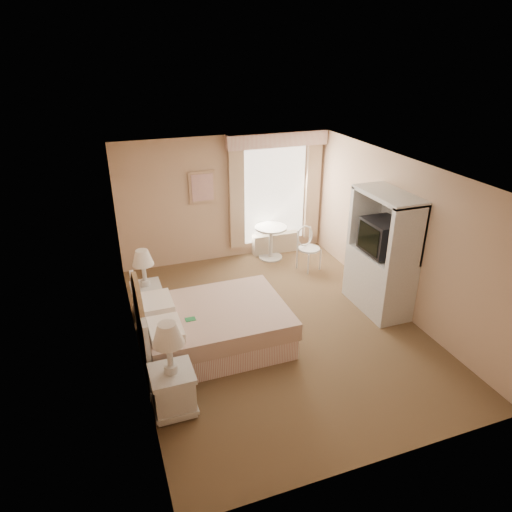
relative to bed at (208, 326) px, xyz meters
name	(u,v)px	position (x,y,z in m)	size (l,w,h in m)	color
room	(278,254)	(1.12, 0.13, 0.91)	(4.21, 5.51, 2.51)	brown
window	(276,191)	(2.17, 2.79, 1.00)	(2.05, 0.22, 2.51)	white
framed_art	(202,187)	(0.67, 2.85, 1.21)	(0.52, 0.04, 0.62)	tan
bed	(208,326)	(0.00, 0.00, 0.00)	(2.09, 1.59, 1.40)	tan
nightstand_near	(172,380)	(-0.72, -1.13, 0.12)	(0.51, 0.51, 1.23)	silver
nightstand_far	(146,291)	(-0.72, 1.16, 0.09)	(0.47, 0.47, 1.14)	silver
round_table	(271,237)	(1.97, 2.52, 0.12)	(0.65, 0.65, 0.69)	silver
cafe_chair	(307,245)	(2.46, 1.84, 0.16)	(0.52, 0.52, 0.86)	silver
armoire	(381,262)	(2.94, 0.11, 0.49)	(0.60, 1.20, 2.00)	silver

